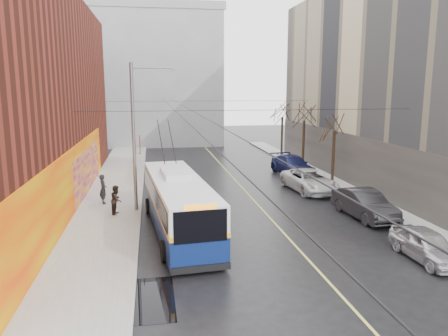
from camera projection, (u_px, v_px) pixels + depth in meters
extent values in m
plane|color=black|center=(283.00, 272.00, 18.18)|extent=(140.00, 140.00, 0.00)
cube|color=gray|center=(111.00, 204.00, 28.52)|extent=(4.00, 60.00, 0.15)
cube|color=gray|center=(355.00, 194.00, 31.25)|extent=(2.00, 60.00, 0.15)
cube|color=#BFB74C|center=(246.00, 192.00, 32.00)|extent=(0.12, 50.00, 0.01)
cube|color=#E7B705|center=(73.00, 183.00, 25.91)|extent=(0.08, 28.00, 4.00)
cube|color=#920477|center=(88.00, 171.00, 31.81)|extent=(0.06, 12.00, 3.20)
cube|color=#BDAD89|center=(447.00, 82.00, 33.04)|extent=(14.00, 36.00, 16.00)
cube|color=#4C4742|center=(356.00, 162.00, 33.00)|extent=(0.06, 36.00, 4.00)
cube|color=gray|center=(144.00, 77.00, 59.23)|extent=(20.00, 12.00, 18.00)
cube|color=gray|center=(141.00, 3.00, 51.96)|extent=(20.50, 0.40, 1.00)
cylinder|color=slate|center=(134.00, 140.00, 26.04)|extent=(0.20, 0.20, 9.00)
cube|color=#63130E|center=(140.00, 145.00, 26.16)|extent=(0.04, 0.60, 1.10)
cylinder|color=slate|center=(152.00, 68.00, 25.47)|extent=(2.40, 0.10, 0.10)
cube|color=slate|center=(171.00, 70.00, 25.67)|extent=(0.50, 0.22, 0.12)
cylinder|color=black|center=(171.00, 107.00, 30.99)|extent=(0.02, 60.00, 0.02)
cylinder|color=black|center=(185.00, 107.00, 31.15)|extent=(0.02, 60.00, 0.02)
cylinder|color=black|center=(252.00, 110.00, 22.83)|extent=(18.00, 0.02, 0.02)
cylinder|color=black|center=(211.00, 101.00, 38.35)|extent=(18.00, 0.02, 0.02)
cylinder|color=black|center=(333.00, 157.00, 34.77)|extent=(0.24, 0.24, 4.20)
cylinder|color=black|center=(303.00, 144.00, 41.53)|extent=(0.24, 0.24, 4.48)
cylinder|color=black|center=(282.00, 137.00, 48.33)|extent=(0.24, 0.24, 4.37)
cube|color=black|center=(147.00, 299.00, 15.84)|extent=(1.98, 3.60, 0.01)
ellipsoid|color=slate|center=(207.00, 111.00, 24.49)|extent=(0.44, 0.20, 0.12)
ellipsoid|color=slate|center=(204.00, 89.00, 26.63)|extent=(0.44, 0.20, 0.12)
ellipsoid|color=slate|center=(152.00, 110.00, 28.06)|extent=(0.44, 0.20, 0.12)
cube|color=#0A1A4F|center=(179.00, 215.00, 23.08)|extent=(3.55, 11.65, 1.43)
cube|color=silver|center=(178.00, 191.00, 22.84)|extent=(3.55, 11.65, 1.24)
cube|color=gold|center=(178.00, 202.00, 22.95)|extent=(3.60, 11.69, 0.21)
cube|color=black|center=(201.00, 227.00, 17.41)|extent=(2.19, 0.25, 1.34)
cube|color=black|center=(164.00, 173.00, 28.32)|extent=(2.19, 0.25, 1.15)
cube|color=black|center=(154.00, 194.00, 22.54)|extent=(1.03, 10.46, 0.96)
cube|color=black|center=(202.00, 191.00, 23.17)|extent=(1.03, 10.46, 0.96)
cube|color=silver|center=(175.00, 173.00, 23.61)|extent=(1.60, 2.98, 0.29)
cube|color=black|center=(201.00, 269.00, 17.69)|extent=(2.48, 0.35, 0.29)
cylinder|color=black|center=(164.00, 251.00, 19.21)|extent=(0.38, 0.98, 0.96)
cylinder|color=black|center=(219.00, 246.00, 19.84)|extent=(0.38, 0.98, 0.96)
cylinder|color=black|center=(149.00, 206.00, 26.48)|extent=(0.38, 0.98, 0.96)
cylinder|color=black|center=(189.00, 203.00, 27.10)|extent=(0.38, 0.98, 0.96)
cylinder|color=black|center=(161.00, 141.00, 26.45)|extent=(0.37, 3.31, 2.35)
cylinder|color=black|center=(172.00, 140.00, 26.62)|extent=(0.37, 3.31, 2.35)
imported|color=#B9B9BE|center=(427.00, 245.00, 19.33)|extent=(1.73, 4.15, 1.41)
imported|color=#252527|center=(365.00, 204.00, 25.60)|extent=(2.16, 5.15, 1.66)
imported|color=silver|center=(309.00, 181.00, 32.21)|extent=(3.20, 5.95, 1.59)
imported|color=#151C4C|center=(292.00, 165.00, 38.36)|extent=(3.07, 5.98, 1.66)
imported|color=silver|center=(174.00, 174.00, 34.37)|extent=(2.64, 5.09, 1.65)
imported|color=black|center=(103.00, 189.00, 28.14)|extent=(0.63, 0.80, 1.93)
imported|color=black|center=(116.00, 200.00, 25.82)|extent=(0.83, 0.97, 1.74)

